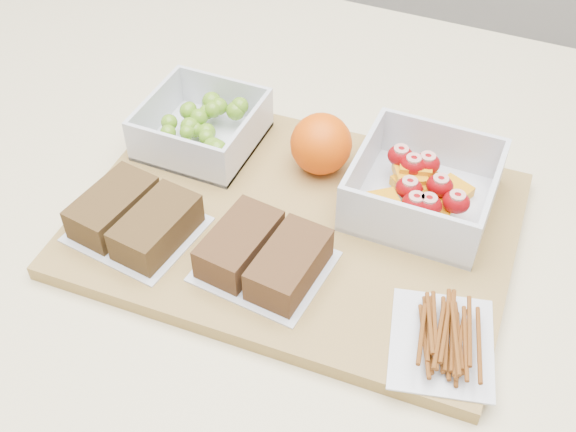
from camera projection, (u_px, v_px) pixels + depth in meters
name	position (u px, v px, depth m)	size (l,w,h in m)	color
cutting_board	(296.00, 224.00, 0.72)	(0.42, 0.30, 0.02)	#9F7E41
grape_container	(204.00, 126.00, 0.78)	(0.12, 0.12, 0.05)	silver
fruit_container	(422.00, 189.00, 0.71)	(0.13, 0.13, 0.06)	silver
orange	(321.00, 144.00, 0.74)	(0.06, 0.06, 0.06)	#ED5105
sandwich_bag_left	(135.00, 218.00, 0.69)	(0.13, 0.11, 0.04)	silver
sandwich_bag_center	(264.00, 255.00, 0.65)	(0.12, 0.11, 0.03)	silver
pretzel_bag	(443.00, 336.00, 0.60)	(0.11, 0.12, 0.02)	silver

